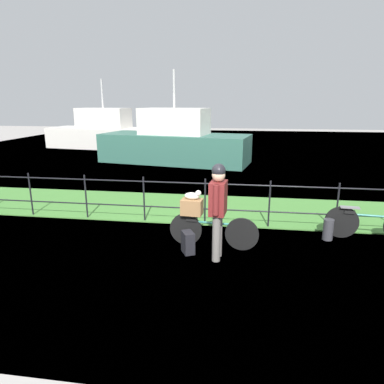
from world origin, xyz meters
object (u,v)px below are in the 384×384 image
object	(u,v)px
wooden_crate	(192,207)
bicycle_parked	(370,223)
terrier_dog	(193,195)
mooring_bollard	(328,229)
moored_boat_mid	(105,133)
backpack_on_paving	(188,242)
cyclist_person	(218,203)
moored_boat_near	(175,142)
bicycle_main	(212,230)

from	to	relation	value
wooden_crate	bicycle_parked	size ratio (longest dim) A/B	0.22
terrier_dog	mooring_bollard	size ratio (longest dim) A/B	0.76
moored_boat_mid	backpack_on_paving	bearing A→B (deg)	-62.36
wooden_crate	cyclist_person	world-z (taller)	cyclist_person
backpack_on_paving	bicycle_parked	world-z (taller)	bicycle_parked
mooring_bollard	terrier_dog	bearing A→B (deg)	-166.09
moored_boat_mid	cyclist_person	bearing A→B (deg)	-60.87
wooden_crate	moored_boat_near	xyz separation A→B (m)	(-2.08, 8.93, 0.12)
mooring_bollard	moored_boat_mid	size ratio (longest dim) A/B	0.06
terrier_dog	mooring_bollard	bearing A→B (deg)	13.91
backpack_on_paving	mooring_bollard	size ratio (longest dim) A/B	0.94
moored_boat_near	bicycle_parked	bearing A→B (deg)	-56.04
mooring_bollard	moored_boat_near	bearing A→B (deg)	119.61
bicycle_main	wooden_crate	xyz separation A→B (m)	(-0.39, 0.04, 0.43)
bicycle_main	moored_boat_mid	xyz separation A→B (m)	(-7.48, 13.19, 0.52)
bicycle_main	moored_boat_near	bearing A→B (deg)	105.38
wooden_crate	terrier_dog	size ratio (longest dim) A/B	1.21
bicycle_main	cyclist_person	bearing A→B (deg)	-74.56
terrier_dog	mooring_bollard	xyz separation A→B (m)	(2.61, 0.65, -0.78)
bicycle_main	cyclist_person	world-z (taller)	cyclist_person
cyclist_person	bicycle_main	bearing A→B (deg)	105.44
mooring_bollard	bicycle_parked	bearing A→B (deg)	7.26
terrier_dog	cyclist_person	distance (m)	0.70
wooden_crate	cyclist_person	distance (m)	0.76
bicycle_parked	moored_boat_near	xyz separation A→B (m)	(-5.51, 8.18, 0.54)
cyclist_person	moored_boat_near	xyz separation A→B (m)	(-2.60, 9.43, -0.12)
mooring_bollard	bicycle_parked	distance (m)	0.82
terrier_dog	backpack_on_paving	world-z (taller)	terrier_dog
terrier_dog	moored_boat_near	xyz separation A→B (m)	(-2.10, 8.93, -0.10)
cyclist_person	mooring_bollard	world-z (taller)	cyclist_person
moored_boat_near	bicycle_main	bearing A→B (deg)	-74.62
backpack_on_paving	moored_boat_mid	distance (m)	15.26
bicycle_main	bicycle_parked	size ratio (longest dim) A/B	0.97
backpack_on_paving	bicycle_parked	xyz separation A→B (m)	(3.45, 1.10, 0.15)
wooden_crate	moored_boat_near	world-z (taller)	moored_boat_near
wooden_crate	bicycle_parked	distance (m)	3.54
bicycle_main	terrier_dog	size ratio (longest dim) A/B	5.23
mooring_bollard	bicycle_parked	size ratio (longest dim) A/B	0.24
wooden_crate	terrier_dog	distance (m)	0.22
terrier_dog	bicycle_main	bearing A→B (deg)	-5.45
wooden_crate	terrier_dog	xyz separation A→B (m)	(0.02, -0.00, 0.22)
mooring_bollard	moored_boat_mid	world-z (taller)	moored_boat_mid
wooden_crate	bicycle_main	bearing A→B (deg)	-5.45
moored_boat_near	mooring_bollard	bearing A→B (deg)	-60.39
terrier_dog	backpack_on_paving	bearing A→B (deg)	-97.34
wooden_crate	mooring_bollard	size ratio (longest dim) A/B	0.91
cyclist_person	backpack_on_paving	world-z (taller)	cyclist_person
wooden_crate	terrier_dog	world-z (taller)	terrier_dog
backpack_on_paving	moored_boat_near	size ratio (longest dim) A/B	0.06
moored_boat_near	cyclist_person	bearing A→B (deg)	-74.61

